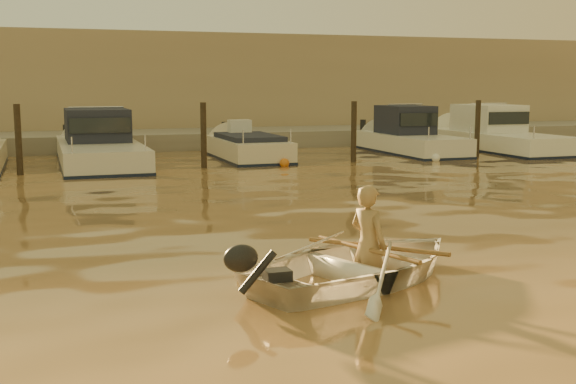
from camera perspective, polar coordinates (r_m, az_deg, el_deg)
name	(u,v)px	position (r m, az deg, el deg)	size (l,w,h in m)	color
ground_plane	(451,284)	(9.58, 12.72, -7.11)	(160.00, 160.00, 0.00)	olive
dinghy	(363,263)	(9.49, 5.92, -5.60)	(2.47, 3.46, 0.72)	white
person	(368,244)	(9.51, 6.35, -4.10)	(0.57, 0.37, 1.56)	#98784C
outboard_motor	(276,281)	(8.46, -0.96, -7.01)	(0.90, 0.40, 0.70)	black
oar_port	(376,246)	(9.63, 6.94, -4.30)	(0.06, 0.06, 2.10)	brown
oar_starboard	(365,249)	(9.48, 6.14, -4.48)	(0.06, 0.06, 2.10)	brown
moored_boat_2	(99,145)	(23.97, -14.69, 3.64)	(2.46, 8.17, 1.75)	silver
moored_boat_3	(247,152)	(24.86, -3.25, 3.14)	(1.95, 5.67, 0.95)	beige
moored_boat_4	(412,136)	(27.23, 9.74, 4.35)	(2.01, 6.28, 1.75)	silver
moored_boat_5	(498,134)	(29.22, 16.26, 4.40)	(2.33, 7.79, 1.75)	white
piling_1	(19,143)	(21.70, -20.51, 3.63)	(0.18, 0.18, 2.20)	#2D2319
piling_2	(204,139)	(22.19, -6.68, 4.20)	(0.18, 0.18, 2.20)	#2D2319
piling_3	(354,135)	(23.76, 5.21, 4.51)	(0.18, 0.18, 2.20)	#2D2319
piling_4	(477,132)	(26.04, 14.73, 4.61)	(0.18, 0.18, 2.20)	#2D2319
fender_c	(143,172)	(20.73, -11.42, 1.57)	(0.30, 0.30, 0.30)	silver
fender_d	(284,163)	(22.61, -0.28, 2.30)	(0.30, 0.30, 0.30)	#CE6818
fender_e	(435,158)	(24.62, 11.57, 2.64)	(0.30, 0.30, 0.30)	white
quay	(168,144)	(29.83, -9.45, 3.79)	(52.00, 4.00, 1.00)	gray
waterfront_building	(147,87)	(35.17, -11.05, 8.12)	(46.00, 7.00, 4.80)	#9E8466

